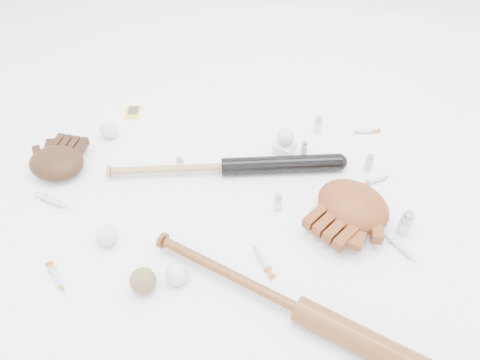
# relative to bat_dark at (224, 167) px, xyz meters

# --- Properties ---
(bat_dark) EXTENTS (0.87, 0.24, 0.06)m
(bat_dark) POSITION_rel_bat_dark_xyz_m (0.00, 0.00, 0.00)
(bat_dark) COLOR black
(bat_dark) RESTS_ON ground
(bat_wood) EXTENTS (0.95, 0.44, 0.07)m
(bat_wood) POSITION_rel_bat_dark_xyz_m (0.30, -0.52, 0.00)
(bat_wood) COLOR brown
(bat_wood) RESTS_ON ground
(glove_dark) EXTENTS (0.25, 0.25, 0.08)m
(glove_dark) POSITION_rel_bat_dark_xyz_m (-0.59, -0.08, 0.01)
(glove_dark) COLOR #341C0E
(glove_dark) RESTS_ON ground
(glove_tan) EXTENTS (0.40, 0.40, 0.10)m
(glove_tan) POSITION_rel_bat_dark_xyz_m (0.45, -0.13, 0.02)
(glove_tan) COLOR brown
(glove_tan) RESTS_ON ground
(trading_card) EXTENTS (0.07, 0.09, 0.00)m
(trading_card) POSITION_rel_bat_dark_xyz_m (-0.43, 0.29, -0.03)
(trading_card) COLOR gold
(trading_card) RESTS_ON ground
(pedestal) EXTENTS (0.09, 0.09, 0.04)m
(pedestal) POSITION_rel_bat_dark_xyz_m (0.20, 0.15, -0.01)
(pedestal) COLOR white
(pedestal) RESTS_ON ground
(baseball_on_pedestal) EXTENTS (0.07, 0.07, 0.07)m
(baseball_on_pedestal) POSITION_rel_bat_dark_xyz_m (0.20, 0.15, 0.04)
(baseball_on_pedestal) COLOR silver
(baseball_on_pedestal) RESTS_ON pedestal
(baseball_left) EXTENTS (0.06, 0.06, 0.06)m
(baseball_left) POSITION_rel_bat_dark_xyz_m (-0.31, -0.36, 0.00)
(baseball_left) COLOR silver
(baseball_left) RESTS_ON ground
(baseball_upper) EXTENTS (0.07, 0.07, 0.07)m
(baseball_upper) POSITION_rel_bat_dark_xyz_m (-0.47, 0.13, 0.00)
(baseball_upper) COLOR silver
(baseball_upper) RESTS_ON ground
(baseball_mid) EXTENTS (0.07, 0.07, 0.07)m
(baseball_mid) POSITION_rel_bat_dark_xyz_m (-0.06, -0.46, 0.00)
(baseball_mid) COLOR silver
(baseball_mid) RESTS_ON ground
(baseball_aged) EXTENTS (0.08, 0.08, 0.08)m
(baseball_aged) POSITION_rel_bat_dark_xyz_m (-0.15, -0.50, 0.01)
(baseball_aged) COLOR brown
(baseball_aged) RESTS_ON ground
(syringe_0) EXTENTS (0.17, 0.08, 0.02)m
(syringe_0) POSITION_rel_bat_dark_xyz_m (-0.55, -0.23, -0.02)
(syringe_0) COLOR #ADBCC6
(syringe_0) RESTS_ON ground
(syringe_1) EXTENTS (0.11, 0.15, 0.02)m
(syringe_1) POSITION_rel_bat_dark_xyz_m (0.18, -0.36, -0.02)
(syringe_1) COLOR #ADBCC6
(syringe_1) RESTS_ON ground
(syringe_2) EXTENTS (0.14, 0.09, 0.02)m
(syringe_2) POSITION_rel_bat_dark_xyz_m (0.54, 0.03, -0.02)
(syringe_2) COLOR #ADBCC6
(syringe_2) RESTS_ON ground
(syringe_3) EXTENTS (0.14, 0.14, 0.02)m
(syringe_3) POSITION_rel_bat_dark_xyz_m (0.60, -0.25, -0.02)
(syringe_3) COLOR #ADBCC6
(syringe_3) RESTS_ON ground
(syringe_4) EXTENTS (0.14, 0.06, 0.02)m
(syringe_4) POSITION_rel_bat_dark_xyz_m (0.51, 0.30, -0.02)
(syringe_4) COLOR #ADBCC6
(syringe_4) RESTS_ON ground
(syringe_5) EXTENTS (0.12, 0.12, 0.02)m
(syringe_5) POSITION_rel_bat_dark_xyz_m (-0.41, -0.51, -0.02)
(syringe_5) COLOR #ADBCC6
(syringe_5) RESTS_ON ground
(vial_0) EXTENTS (0.03, 0.03, 0.07)m
(vial_0) POSITION_rel_bat_dark_xyz_m (0.28, 0.14, 0.00)
(vial_0) COLOR #B1BBC2
(vial_0) RESTS_ON ground
(vial_1) EXTENTS (0.03, 0.03, 0.07)m
(vial_1) POSITION_rel_bat_dark_xyz_m (0.51, 0.09, 0.00)
(vial_1) COLOR #B1BBC2
(vial_1) RESTS_ON ground
(vial_2) EXTENTS (0.03, 0.03, 0.07)m
(vial_2) POSITION_rel_bat_dark_xyz_m (0.20, -0.14, 0.00)
(vial_2) COLOR #B1BBC2
(vial_2) RESTS_ON ground
(vial_3) EXTENTS (0.04, 0.04, 0.09)m
(vial_3) POSITION_rel_bat_dark_xyz_m (0.61, -0.18, 0.01)
(vial_3) COLOR #B1BBC2
(vial_3) RESTS_ON ground
(vial_4) EXTENTS (0.03, 0.03, 0.07)m
(vial_4) POSITION_rel_bat_dark_xyz_m (-0.15, -0.02, 0.00)
(vial_4) COLOR #B1BBC2
(vial_4) RESTS_ON ground
(vial_5) EXTENTS (0.03, 0.03, 0.07)m
(vial_5) POSITION_rel_bat_dark_xyz_m (0.32, 0.28, 0.00)
(vial_5) COLOR #B1BBC2
(vial_5) RESTS_ON ground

